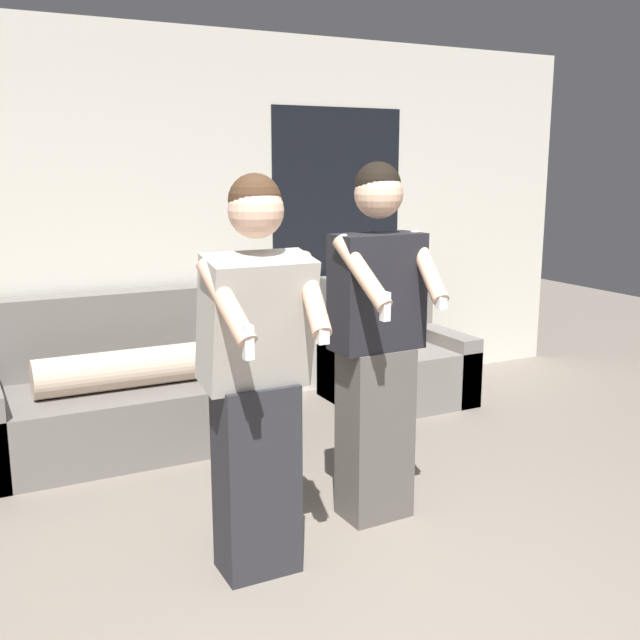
{
  "coord_description": "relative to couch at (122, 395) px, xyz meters",
  "views": [
    {
      "loc": [
        -1.44,
        -1.8,
        1.78
      ],
      "look_at": [
        0.07,
        1.16,
        1.08
      ],
      "focal_mm": 42.0,
      "sensor_mm": 36.0,
      "label": 1
    }
  ],
  "objects": [
    {
      "name": "armchair",
      "position": [
        2.06,
        -0.01,
        -0.01
      ],
      "size": [
        0.95,
        0.85,
        0.94
      ],
      "color": "slate",
      "rests_on": "ground_plane"
    },
    {
      "name": "person_right",
      "position": [
        0.92,
        -1.62,
        0.6
      ],
      "size": [
        0.51,
        0.47,
        1.79
      ],
      "color": "#56514C",
      "rests_on": "ground_plane"
    },
    {
      "name": "person_left",
      "position": [
        0.18,
        -1.86,
        0.57
      ],
      "size": [
        0.51,
        0.49,
        1.74
      ],
      "color": "#28282D",
      "rests_on": "ground_plane"
    },
    {
      "name": "couch",
      "position": [
        0.0,
        0.0,
        0.0
      ],
      "size": [
        2.01,
        0.95,
        0.94
      ],
      "color": "slate",
      "rests_on": "ground_plane"
    },
    {
      "name": "wall_back",
      "position": [
        0.5,
        0.5,
        1.04
      ],
      "size": [
        6.97,
        0.07,
        2.7
      ],
      "color": "beige",
      "rests_on": "ground_plane"
    }
  ]
}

